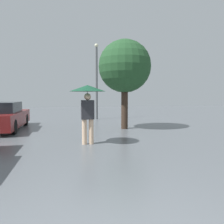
{
  "coord_description": "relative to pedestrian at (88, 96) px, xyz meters",
  "views": [
    {
      "loc": [
        -0.4,
        -1.41,
        1.58
      ],
      "look_at": [
        1.1,
        5.62,
        1.04
      ],
      "focal_mm": 35.0,
      "sensor_mm": 36.0,
      "label": 1
    }
  ],
  "objects": [
    {
      "name": "street_lamp",
      "position": [
        1.36,
        7.58,
        1.18
      ],
      "size": [
        0.25,
        0.25,
        5.02
      ],
      "color": "#515456",
      "rests_on": "ground_plane"
    },
    {
      "name": "tree",
      "position": [
        2.05,
        3.0,
        1.37
      ],
      "size": [
        2.47,
        2.47,
        4.2
      ],
      "color": "#38281E",
      "rests_on": "ground_plane"
    },
    {
      "name": "pedestrian",
      "position": [
        0.0,
        0.0,
        0.0
      ],
      "size": [
        1.16,
        1.16,
        1.92
      ],
      "color": "beige",
      "rests_on": "ground_plane"
    },
    {
      "name": "parked_car_farthest",
      "position": [
        -3.56,
        3.85,
        -0.96
      ],
      "size": [
        1.7,
        4.45,
        1.29
      ],
      "color": "maroon",
      "rests_on": "ground_plane"
    }
  ]
}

